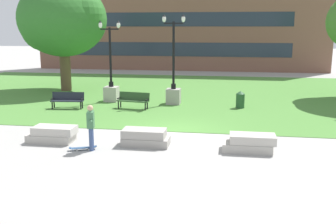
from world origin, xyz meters
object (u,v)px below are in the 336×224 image
at_px(person_skateboarder, 91,125).
at_px(lamp_post_right, 111,85).
at_px(trash_bin, 240,99).
at_px(concrete_block_left, 145,138).
at_px(lamp_post_center, 173,86).
at_px(concrete_block_right, 250,143).
at_px(park_bench_near_right, 68,99).
at_px(concrete_block_center, 53,134).
at_px(park_bench_far_left, 133,99).
at_px(skateboard, 83,148).

bearing_deg(person_skateboarder, lamp_post_right, 102.59).
relative_size(lamp_post_right, trash_bin, 5.03).
distance_m(concrete_block_left, lamp_post_center, 8.34).
distance_m(concrete_block_right, park_bench_near_right, 11.53).
bearing_deg(concrete_block_left, concrete_block_center, -178.23).
bearing_deg(trash_bin, park_bench_far_left, -169.36).
xyz_separation_m(park_bench_far_left, lamp_post_center, (2.01, 1.67, 0.52)).
xyz_separation_m(park_bench_near_right, trash_bin, (9.53, 1.63, -0.04)).
distance_m(concrete_block_right, person_skateboarder, 5.89).
relative_size(park_bench_near_right, park_bench_far_left, 0.99).
xyz_separation_m(concrete_block_center, park_bench_near_right, (-2.01, 6.22, 0.23)).
xyz_separation_m(concrete_block_center, park_bench_far_left, (1.63, 6.75, 0.23)).
relative_size(concrete_block_left, trash_bin, 1.88).
distance_m(concrete_block_left, lamp_post_right, 9.46).
distance_m(park_bench_far_left, lamp_post_right, 2.72).
distance_m(concrete_block_center, lamp_post_right, 8.71).
distance_m(park_bench_far_left, lamp_post_center, 2.67).
distance_m(concrete_block_center, park_bench_near_right, 6.55).
height_order(lamp_post_center, lamp_post_right, lamp_post_center).
bearing_deg(park_bench_near_right, lamp_post_center, 21.22).
bearing_deg(concrete_block_center, trash_bin, 46.26).
height_order(concrete_block_center, skateboard, concrete_block_center).
bearing_deg(skateboard, lamp_post_right, 100.66).
xyz_separation_m(concrete_block_right, person_skateboarder, (-5.80, -0.77, 0.67)).
distance_m(lamp_post_center, trash_bin, 3.95).
height_order(concrete_block_left, lamp_post_right, lamp_post_right).
distance_m(concrete_block_center, concrete_block_right, 7.69).
height_order(concrete_block_right, skateboard, concrete_block_right).
bearing_deg(park_bench_far_left, concrete_block_center, -103.57).
xyz_separation_m(lamp_post_center, trash_bin, (3.87, -0.57, -0.56)).
xyz_separation_m(person_skateboarder, lamp_post_center, (1.76, 9.19, 0.09)).
relative_size(concrete_block_center, lamp_post_center, 0.37).
relative_size(concrete_block_center, concrete_block_right, 0.99).
height_order(person_skateboarder, park_bench_far_left, person_skateboarder).
xyz_separation_m(lamp_post_center, lamp_post_right, (-3.87, 0.26, -0.06)).
bearing_deg(person_skateboarder, lamp_post_center, 79.18).
distance_m(skateboard, trash_bin, 10.54).
bearing_deg(park_bench_far_left, person_skateboarder, -88.05).
bearing_deg(concrete_block_right, park_bench_near_right, 147.27).
bearing_deg(lamp_post_center, park_bench_near_right, -158.78).
height_order(concrete_block_left, lamp_post_center, lamp_post_center).
distance_m(concrete_block_left, park_bench_far_left, 6.96).
bearing_deg(lamp_post_right, skateboard, -79.34).
xyz_separation_m(person_skateboarder, lamp_post_right, (-2.11, 9.45, 0.03)).
bearing_deg(lamp_post_right, lamp_post_center, -3.81).
distance_m(concrete_block_right, park_bench_far_left, 9.07).
distance_m(concrete_block_left, skateboard, 2.37).
distance_m(park_bench_far_left, trash_bin, 5.99).
bearing_deg(park_bench_far_left, skateboard, -90.48).
bearing_deg(concrete_block_left, park_bench_far_left, 107.58).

